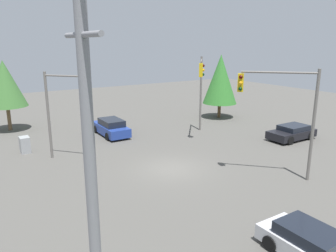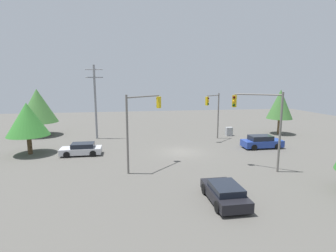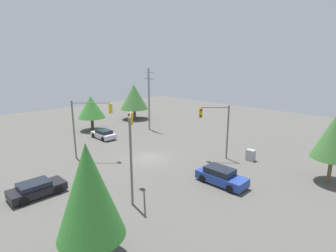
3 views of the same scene
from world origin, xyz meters
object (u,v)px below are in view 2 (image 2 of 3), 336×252
(sedan_blue, at_px, (262,142))
(traffic_signal_cross, at_px, (141,118))
(sedan_silver, at_px, (82,149))
(traffic_signal_main, at_px, (214,109))
(sedan_dark, at_px, (225,193))
(traffic_signal_aux, at_px, (262,117))
(electrical_cabinet, at_px, (229,131))

(sedan_blue, height_order, traffic_signal_cross, traffic_signal_cross)
(sedan_blue, distance_m, traffic_signal_cross, 15.34)
(sedan_silver, distance_m, traffic_signal_main, 16.85)
(sedan_dark, bearing_deg, traffic_signal_main, 73.24)
(sedan_silver, bearing_deg, traffic_signal_main, -73.75)
(sedan_dark, height_order, traffic_signal_main, traffic_signal_main)
(sedan_silver, height_order, traffic_signal_main, traffic_signal_main)
(traffic_signal_main, relative_size, traffic_signal_aux, 0.90)
(sedan_blue, relative_size, traffic_signal_cross, 0.69)
(sedan_blue, height_order, traffic_signal_main, traffic_signal_main)
(sedan_silver, height_order, traffic_signal_cross, traffic_signal_cross)
(sedan_dark, relative_size, traffic_signal_aux, 0.63)
(traffic_signal_cross, bearing_deg, sedan_silver, 93.68)
(traffic_signal_main, bearing_deg, sedan_blue, 87.71)
(sedan_silver, bearing_deg, traffic_signal_cross, -131.63)
(sedan_blue, bearing_deg, sedan_silver, -91.00)
(sedan_dark, xyz_separation_m, electrical_cabinet, (8.30, 19.49, -0.01))
(sedan_dark, bearing_deg, traffic_signal_cross, 122.67)
(traffic_signal_cross, height_order, electrical_cabinet, traffic_signal_cross)
(electrical_cabinet, bearing_deg, sedan_blue, -82.24)
(sedan_blue, relative_size, traffic_signal_aux, 0.68)
(sedan_silver, xyz_separation_m, electrical_cabinet, (18.93, 6.85, -0.01))
(traffic_signal_main, relative_size, traffic_signal_cross, 0.93)
(sedan_blue, xyz_separation_m, traffic_signal_aux, (-3.96, -6.72, 3.89))
(sedan_dark, height_order, traffic_signal_cross, traffic_signal_cross)
(sedan_blue, bearing_deg, traffic_signal_aux, -30.53)
(traffic_signal_main, bearing_deg, sedan_dark, 31.47)
(sedan_blue, relative_size, sedan_dark, 1.08)
(traffic_signal_aux, relative_size, electrical_cabinet, 5.60)
(sedan_blue, height_order, traffic_signal_aux, traffic_signal_aux)
(traffic_signal_main, relative_size, electrical_cabinet, 5.04)
(traffic_signal_cross, xyz_separation_m, electrical_cabinet, (13.06, 12.06, -3.89))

